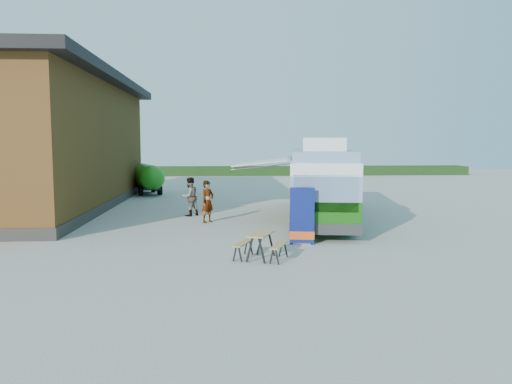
{
  "coord_description": "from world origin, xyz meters",
  "views": [
    {
      "loc": [
        -0.16,
        -18.99,
        3.68
      ],
      "look_at": [
        1.36,
        4.12,
        1.4
      ],
      "focal_mm": 35.0,
      "sensor_mm": 36.0,
      "label": 1
    }
  ],
  "objects": [
    {
      "name": "barn",
      "position": [
        -10.5,
        10.0,
        3.59
      ],
      "size": [
        9.6,
        21.2,
        7.5
      ],
      "color": "brown",
      "rests_on": "ground"
    },
    {
      "name": "banner",
      "position": [
        2.67,
        -1.29,
        0.85
      ],
      "size": [
        0.9,
        0.27,
        2.09
      ],
      "rotation": [
        0.0,
        0.0,
        -0.15
      ],
      "color": "navy",
      "rests_on": "ground"
    },
    {
      "name": "slurry_tanker",
      "position": [
        -5.7,
        17.47,
        1.24
      ],
      "size": [
        3.02,
        5.58,
        2.16
      ],
      "rotation": [
        0.0,
        0.0,
        0.34
      ],
      "color": "#238D19",
      "rests_on": "ground"
    },
    {
      "name": "hedge",
      "position": [
        8.0,
        38.0,
        0.5
      ],
      "size": [
        40.0,
        3.0,
        1.0
      ],
      "primitive_type": "cube",
      "color": "#264419",
      "rests_on": "ground"
    },
    {
      "name": "person_b",
      "position": [
        -1.87,
        6.18,
        0.98
      ],
      "size": [
        1.2,
        1.18,
        1.96
      ],
      "primitive_type": "imported",
      "rotation": [
        0.0,
        0.0,
        -2.44
      ],
      "color": "#999999",
      "rests_on": "ground"
    },
    {
      "name": "picnic_table",
      "position": [
        1.01,
        -3.46,
        0.62
      ],
      "size": [
        1.83,
        1.74,
        0.83
      ],
      "rotation": [
        0.0,
        0.0,
        -0.37
      ],
      "color": "tan",
      "rests_on": "ground"
    },
    {
      "name": "awning",
      "position": [
        1.94,
        4.93,
        2.83
      ],
      "size": [
        3.26,
        4.61,
        0.52
      ],
      "rotation": [
        0.0,
        0.0,
        -0.15
      ],
      "color": "white",
      "rests_on": "ground"
    },
    {
      "name": "person_a",
      "position": [
        -0.9,
        4.06,
        0.98
      ],
      "size": [
        0.83,
        0.84,
        1.95
      ],
      "primitive_type": "imported",
      "rotation": [
        0.0,
        0.0,
        0.8
      ],
      "color": "#999999",
      "rests_on": "ground"
    },
    {
      "name": "ground",
      "position": [
        0.0,
        0.0,
        0.0
      ],
      "size": [
        100.0,
        100.0,
        0.0
      ],
      "primitive_type": "plane",
      "color": "#BCB7AD",
      "rests_on": "ground"
    },
    {
      "name": "bus",
      "position": [
        4.5,
        5.01,
        1.86
      ],
      "size": [
        4.54,
        12.89,
        3.88
      ],
      "rotation": [
        0.0,
        0.0,
        -0.15
      ],
      "color": "#1F6510",
      "rests_on": "ground"
    }
  ]
}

